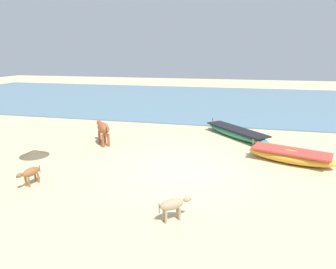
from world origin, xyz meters
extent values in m
plane|color=#CCB789|center=(0.00, 0.00, 0.00)|extent=(80.00, 80.00, 0.00)
cube|color=slate|center=(0.00, 16.96, 0.04)|extent=(60.00, 20.00, 0.08)
ellipsoid|color=#338C66|center=(1.95, 5.01, 0.23)|extent=(3.60, 3.81, 0.46)
cube|color=black|center=(1.95, 5.01, 0.42)|extent=(3.23, 3.41, 0.07)
cube|color=olive|center=(1.74, 5.25, 0.36)|extent=(0.67, 0.63, 0.04)
cylinder|color=olive|center=(0.62, 6.47, 0.56)|extent=(0.06, 0.06, 0.20)
ellipsoid|color=gold|center=(4.08, 1.80, 0.25)|extent=(3.47, 2.07, 0.51)
cube|color=#CC3F33|center=(4.08, 1.80, 0.47)|extent=(3.08, 1.92, 0.07)
cube|color=olive|center=(3.84, 1.89, 0.39)|extent=(0.41, 0.88, 0.04)
cylinder|color=olive|center=(2.64, 2.31, 0.61)|extent=(0.06, 0.06, 0.20)
ellipsoid|color=#9E4C28|center=(-4.16, 2.26, 0.82)|extent=(1.12, 1.23, 0.52)
ellipsoid|color=#9E4C28|center=(-4.65, 2.88, 0.91)|extent=(0.43, 0.45, 0.28)
sphere|color=#2D2119|center=(-4.76, 3.01, 0.87)|extent=(0.15, 0.15, 0.11)
cylinder|color=#9E4C28|center=(-4.48, 2.45, 0.30)|extent=(0.12, 0.12, 0.60)
cylinder|color=#9E4C28|center=(-4.27, 2.61, 0.30)|extent=(0.12, 0.12, 0.60)
cylinder|color=#9E4C28|center=(-4.04, 1.91, 0.30)|extent=(0.12, 0.12, 0.60)
cylinder|color=#9E4C28|center=(-3.84, 2.07, 0.30)|extent=(0.12, 0.12, 0.60)
cylinder|color=#2D2119|center=(-3.76, 1.77, 0.77)|extent=(0.04, 0.04, 0.49)
ellipsoid|color=brown|center=(-4.59, -2.30, 0.45)|extent=(0.39, 0.69, 0.28)
ellipsoid|color=brown|center=(-4.68, -2.72, 0.49)|extent=(0.17, 0.24, 0.15)
sphere|color=#2D2119|center=(-4.70, -2.81, 0.48)|extent=(0.07, 0.07, 0.06)
cylinder|color=brown|center=(-4.56, -2.50, 0.16)|extent=(0.07, 0.07, 0.33)
cylinder|color=brown|center=(-4.70, -2.47, 0.16)|extent=(0.07, 0.07, 0.33)
cylinder|color=brown|center=(-4.48, -2.13, 0.16)|extent=(0.07, 0.07, 0.33)
cylinder|color=brown|center=(-4.62, -2.10, 0.16)|extent=(0.07, 0.07, 0.33)
cylinder|color=#2D2119|center=(-4.52, -1.96, 0.42)|extent=(0.02, 0.02, 0.27)
ellipsoid|color=tan|center=(0.38, -3.35, 0.46)|extent=(0.69, 0.62, 0.29)
ellipsoid|color=tan|center=(0.73, -3.08, 0.51)|extent=(0.26, 0.24, 0.16)
sphere|color=#2D2119|center=(0.81, -3.02, 0.49)|extent=(0.09, 0.09, 0.06)
cylinder|color=tan|center=(0.49, -3.18, 0.17)|extent=(0.07, 0.07, 0.33)
cylinder|color=tan|center=(0.58, -3.29, 0.17)|extent=(0.07, 0.07, 0.33)
cylinder|color=tan|center=(0.18, -3.41, 0.17)|extent=(0.07, 0.07, 0.33)
cylinder|color=tan|center=(0.27, -3.53, 0.17)|extent=(0.07, 0.07, 0.33)
cylinder|color=#2D2119|center=(0.10, -3.57, 0.43)|extent=(0.02, 0.02, 0.27)
cone|color=brown|center=(-6.38, 0.16, 0.13)|extent=(1.25, 1.25, 0.26)
camera|label=1|loc=(1.81, -9.90, 4.21)|focal=31.07mm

